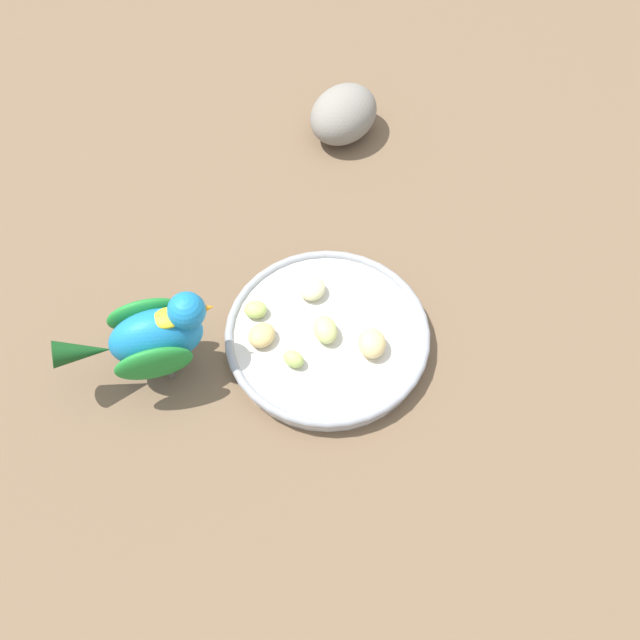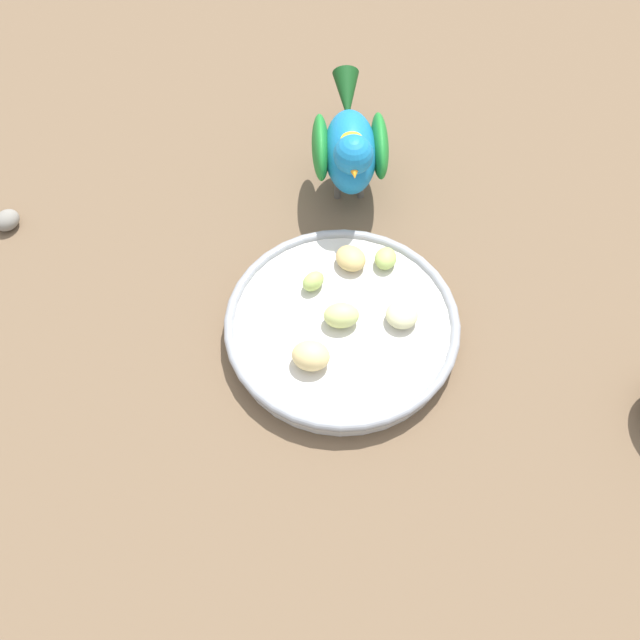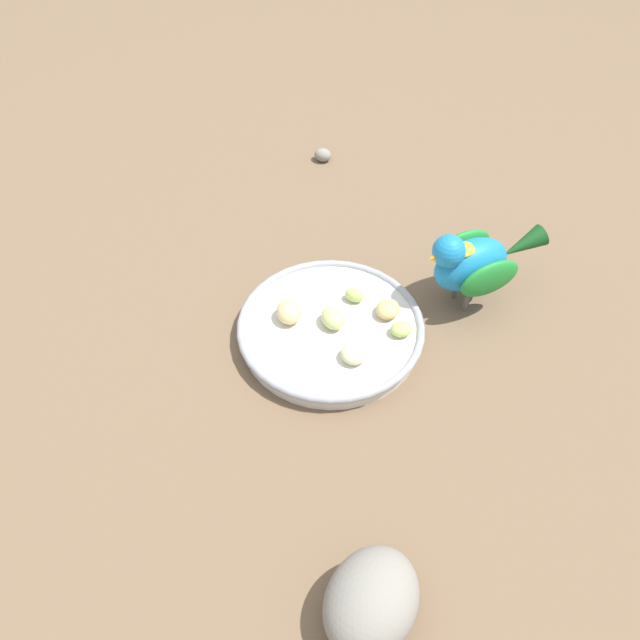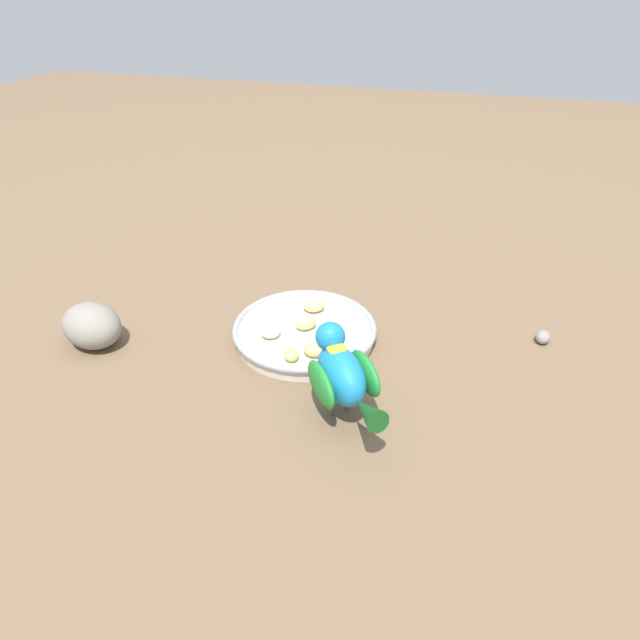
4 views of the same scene
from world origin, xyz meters
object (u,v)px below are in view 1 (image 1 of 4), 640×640
(apple_piece_0, at_px, (312,288))
(apple_piece_4, at_px, (262,335))
(apple_piece_3, at_px, (256,310))
(parrot, at_px, (152,336))
(apple_piece_2, at_px, (372,343))
(rock_large, at_px, (344,114))
(feeding_bowl, at_px, (327,337))
(apple_piece_1, at_px, (294,359))
(apple_piece_5, at_px, (325,330))

(apple_piece_0, height_order, apple_piece_4, same)
(apple_piece_3, bearing_deg, parrot, 142.50)
(apple_piece_2, bearing_deg, rock_large, 26.59)
(feeding_bowl, distance_m, apple_piece_0, 0.06)
(feeding_bowl, relative_size, apple_piece_1, 9.53)
(apple_piece_1, bearing_deg, rock_large, 13.19)
(apple_piece_3, xyz_separation_m, apple_piece_5, (0.00, -0.08, 0.00))
(apple_piece_2, height_order, parrot, parrot)
(apple_piece_1, bearing_deg, apple_piece_2, -55.77)
(apple_piece_1, bearing_deg, apple_piece_3, 56.78)
(apple_piece_1, relative_size, apple_piece_3, 0.93)
(apple_piece_3, bearing_deg, apple_piece_2, -87.35)
(apple_piece_1, height_order, apple_piece_5, apple_piece_5)
(apple_piece_2, height_order, rock_large, rock_large)
(feeding_bowl, xyz_separation_m, rock_large, (0.31, 0.11, 0.02))
(apple_piece_2, bearing_deg, parrot, 115.57)
(apple_piece_0, height_order, parrot, parrot)
(apple_piece_2, xyz_separation_m, parrot, (-0.10, 0.21, 0.04))
(rock_large, bearing_deg, apple_piece_3, -176.44)
(apple_piece_3, relative_size, apple_piece_5, 0.75)
(apple_piece_0, relative_size, apple_piece_5, 0.91)
(apple_piece_0, distance_m, rock_large, 0.28)
(feeding_bowl, xyz_separation_m, parrot, (-0.10, 0.16, 0.06))
(feeding_bowl, bearing_deg, apple_piece_5, 144.52)
(apple_piece_5, height_order, rock_large, rock_large)
(apple_piece_4, bearing_deg, parrot, 125.21)
(apple_piece_2, distance_m, apple_piece_3, 0.14)
(rock_large, bearing_deg, apple_piece_1, -166.81)
(apple_piece_1, distance_m, parrot, 0.15)
(parrot, relative_size, rock_large, 1.52)
(parrot, bearing_deg, apple_piece_4, -2.24)
(apple_piece_1, distance_m, apple_piece_5, 0.05)
(apple_piece_3, height_order, parrot, parrot)
(feeding_bowl, bearing_deg, apple_piece_0, 40.18)
(apple_piece_4, bearing_deg, apple_piece_1, -107.91)
(feeding_bowl, xyz_separation_m, apple_piece_4, (-0.03, 0.06, 0.02))
(apple_piece_3, relative_size, rock_large, 0.26)
(apple_piece_5, bearing_deg, apple_piece_3, 92.54)
(feeding_bowl, xyz_separation_m, apple_piece_2, (0.00, -0.05, 0.02))
(apple_piece_3, distance_m, rock_large, 0.32)
(apple_piece_0, height_order, apple_piece_5, apple_piece_5)
(apple_piece_4, relative_size, rock_large, 0.32)
(apple_piece_2, bearing_deg, apple_piece_0, 63.96)
(apple_piece_5, bearing_deg, feeding_bowl, -35.48)
(apple_piece_2, relative_size, rock_large, 0.36)
(apple_piece_0, bearing_deg, rock_large, 14.06)
(apple_piece_2, relative_size, apple_piece_3, 1.39)
(apple_piece_0, distance_m, apple_piece_2, 0.10)
(apple_piece_0, bearing_deg, apple_piece_3, 136.35)
(apple_piece_2, distance_m, apple_piece_4, 0.12)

